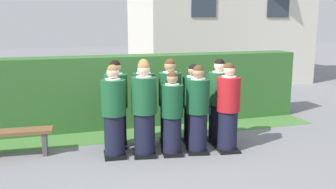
# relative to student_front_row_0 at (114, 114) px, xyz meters

# --- Properties ---
(ground_plane) EXTENTS (60.00, 60.00, 0.00)m
(ground_plane) POSITION_rel_student_front_row_0_xyz_m (1.03, -0.17, -0.79)
(ground_plane) COLOR slate
(student_front_row_0) EXTENTS (0.43, 0.50, 1.65)m
(student_front_row_0) POSITION_rel_student_front_row_0_xyz_m (0.00, 0.00, 0.00)
(student_front_row_0) COLOR black
(student_front_row_0) RESTS_ON ground
(student_front_row_1) EXTENTS (0.47, 0.55, 1.69)m
(student_front_row_1) POSITION_rel_student_front_row_0_xyz_m (0.52, -0.10, 0.02)
(student_front_row_1) COLOR black
(student_front_row_1) RESTS_ON ground
(student_front_row_2) EXTENTS (0.42, 0.51, 1.53)m
(student_front_row_2) POSITION_rel_student_front_row_0_xyz_m (1.01, -0.20, -0.06)
(student_front_row_2) COLOR black
(student_front_row_2) RESTS_ON ground
(student_front_row_3) EXTENTS (0.47, 0.54, 1.62)m
(student_front_row_3) POSITION_rel_student_front_row_0_xyz_m (1.49, -0.22, -0.02)
(student_front_row_3) COLOR black
(student_front_row_3) RESTS_ON ground
(student_in_red_blazer) EXTENTS (0.44, 0.55, 1.66)m
(student_in_red_blazer) POSITION_rel_student_front_row_0_xyz_m (2.06, -0.32, 0.00)
(student_in_red_blazer) COLOR black
(student_in_red_blazer) RESTS_ON ground
(student_rear_row_0) EXTENTS (0.47, 0.54, 1.68)m
(student_rear_row_0) POSITION_rel_student_front_row_0_xyz_m (0.13, 0.53, 0.01)
(student_rear_row_0) COLOR black
(student_rear_row_0) RESTS_ON ground
(student_rear_row_1) EXTENTS (0.49, 0.57, 1.69)m
(student_rear_row_1) POSITION_rel_student_front_row_0_xyz_m (0.65, 0.42, 0.02)
(student_rear_row_1) COLOR black
(student_rear_row_1) RESTS_ON ground
(student_rear_row_2) EXTENTS (0.49, 0.56, 1.69)m
(student_rear_row_2) POSITION_rel_student_front_row_0_xyz_m (1.16, 0.37, 0.02)
(student_rear_row_2) COLOR black
(student_rear_row_2) RESTS_ON ground
(student_rear_row_3) EXTENTS (0.41, 0.52, 1.58)m
(student_rear_row_3) POSITION_rel_student_front_row_0_xyz_m (1.61, 0.30, -0.04)
(student_rear_row_3) COLOR black
(student_rear_row_3) RESTS_ON ground
(student_rear_row_4) EXTENTS (0.44, 0.52, 1.68)m
(student_rear_row_4) POSITION_rel_student_front_row_0_xyz_m (2.11, 0.20, 0.01)
(student_rear_row_4) COLOR black
(student_rear_row_4) RESTS_ON ground
(hedge) EXTENTS (7.61, 0.70, 1.62)m
(hedge) POSITION_rel_student_front_row_0_xyz_m (1.03, 2.00, 0.02)
(hedge) COLOR #33662D
(hedge) RESTS_ON ground
(wooden_bench) EXTENTS (1.42, 0.45, 0.48)m
(wooden_bench) POSITION_rel_student_front_row_0_xyz_m (-1.74, 0.55, -0.44)
(wooden_bench) COLOR brown
(wooden_bench) RESTS_ON ground
(lawn_strip) EXTENTS (7.61, 0.90, 0.01)m
(lawn_strip) POSITION_rel_student_front_row_0_xyz_m (1.03, 1.20, -0.78)
(lawn_strip) COLOR #477A38
(lawn_strip) RESTS_ON ground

